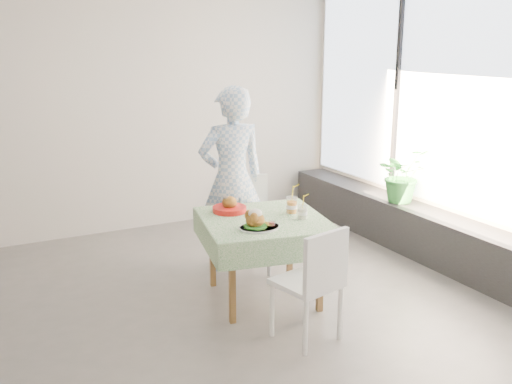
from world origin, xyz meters
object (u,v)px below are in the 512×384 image
juice_cup_orange (292,206)px  chair_far (248,242)px  diner (232,180)px  potted_plant (402,175)px  cafe_table (264,249)px  main_dish (257,222)px  chair_near (308,305)px

juice_cup_orange → chair_far: bearing=100.8°
diner → potted_plant: diner is taller
cafe_table → diner: 0.91m
diner → potted_plant: 1.97m
juice_cup_orange → potted_plant: 1.80m
diner → juice_cup_orange: bearing=112.1°
diner → main_dish: size_ratio=5.37×
potted_plant → main_dish: bearing=-160.6°
chair_near → juice_cup_orange: bearing=67.5°
potted_plant → diner: bearing=173.1°
main_dish → chair_far: bearing=68.3°
chair_near → juice_cup_orange: (0.34, 0.82, 0.53)m
chair_near → main_dish: size_ratio=2.67×
diner → potted_plant: (1.96, -0.24, -0.11)m
chair_far → potted_plant: potted_plant is taller
chair_near → juice_cup_orange: size_ratio=3.08×
cafe_table → main_dish: bearing=-128.5°
chair_far → main_dish: 1.09m
main_dish → juice_cup_orange: 0.55m
chair_far → chair_near: 1.48m
chair_far → diner: (-0.11, 0.12, 0.62)m
cafe_table → chair_far: chair_far is taller
main_dish → potted_plant: bearing=19.4°
chair_near → diner: size_ratio=0.50×
main_dish → chair_near: bearing=-76.1°
cafe_table → juice_cup_orange: (0.30, 0.03, 0.35)m
juice_cup_orange → diner: bearing=107.4°
diner → potted_plant: bearing=177.8°
chair_near → main_dish: (-0.14, 0.56, 0.52)m
cafe_table → chair_near: chair_near is taller
chair_far → chair_near: (-0.22, -1.46, -0.01)m
chair_far → potted_plant: size_ratio=1.54×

